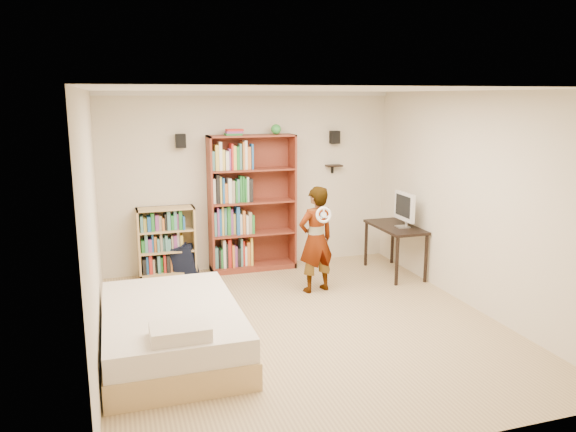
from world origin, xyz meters
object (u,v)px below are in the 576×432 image
at_px(computer_desk, 395,250).
at_px(person, 316,239).
at_px(daybed, 172,324).
at_px(tall_bookshelf, 252,203).
at_px(low_bookshelf, 167,242).

height_order(computer_desk, person, person).
height_order(daybed, person, person).
bearing_deg(computer_desk, tall_bookshelf, 156.36).
xyz_separation_m(low_bookshelf, computer_desk, (3.28, -0.90, -0.15)).
distance_m(tall_bookshelf, low_bookshelf, 1.40).
relative_size(tall_bookshelf, computer_desk, 1.91).
bearing_deg(person, daybed, 19.34).
xyz_separation_m(computer_desk, daybed, (-3.50, -1.69, -0.06)).
bearing_deg(person, computer_desk, -178.12).
bearing_deg(daybed, person, 32.29).
xyz_separation_m(low_bookshelf, daybed, (-0.22, -2.59, -0.21)).
distance_m(tall_bookshelf, person, 1.40).
bearing_deg(tall_bookshelf, person, -65.12).
height_order(low_bookshelf, daybed, low_bookshelf).
height_order(low_bookshelf, person, person).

